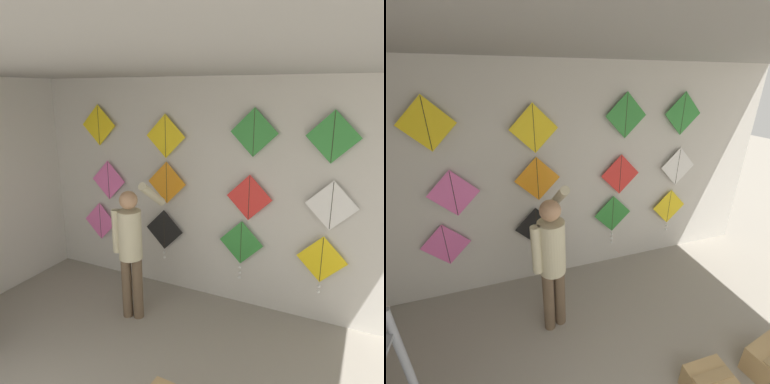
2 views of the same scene
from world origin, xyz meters
The scene contains 15 objects.
back_panel centered at (0.00, 3.66, 1.40)m, with size 5.67×0.06×2.80m, color beige.
ceiling_slab centered at (0.00, 1.82, 2.82)m, with size 5.67×4.43×0.04m, color gray.
shopkeeper centered at (-0.54, 2.77, 0.94)m, with size 0.41×0.62×1.67m.
kite_0 centered at (-1.65, 3.57, 0.78)m, with size 0.55×0.01×0.55m.
kite_1 centered at (-0.57, 3.57, 0.80)m, with size 0.55×0.04×0.69m.
kite_2 centered at (0.51, 3.57, 0.80)m, with size 0.55×0.04×0.76m.
kite_3 centered at (1.46, 3.57, 0.79)m, with size 0.55×0.04×0.69m.
kite_4 centered at (-1.46, 3.57, 1.42)m, with size 0.55×0.01×0.55m.
kite_5 centered at (-0.52, 3.57, 1.48)m, with size 0.55×0.01×0.55m.
kite_6 centered at (0.59, 3.57, 1.42)m, with size 0.55×0.01×0.55m.
kite_7 centered at (1.51, 3.57, 1.45)m, with size 0.55×0.01×0.55m.
kite_8 centered at (-1.57, 3.57, 2.18)m, with size 0.55×0.01×0.55m.
kite_9 centered at (-0.52, 3.57, 2.08)m, with size 0.55×0.01×0.55m.
kite_10 centered at (0.62, 3.57, 2.18)m, with size 0.55×0.01×0.55m.
kite_11 centered at (1.45, 3.57, 2.18)m, with size 0.55×0.01×0.55m.
Camera 1 is at (1.84, -0.50, 2.63)m, focal length 35.00 mm.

